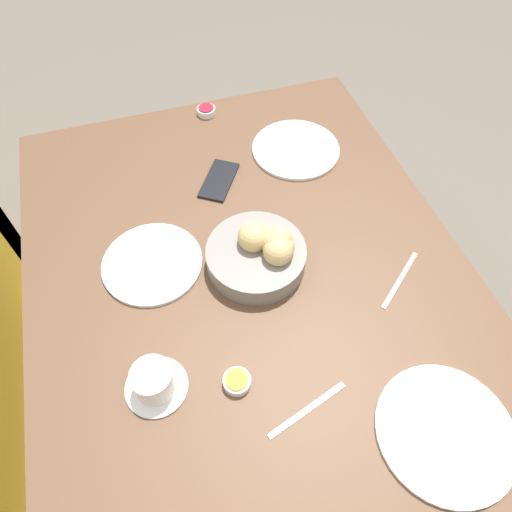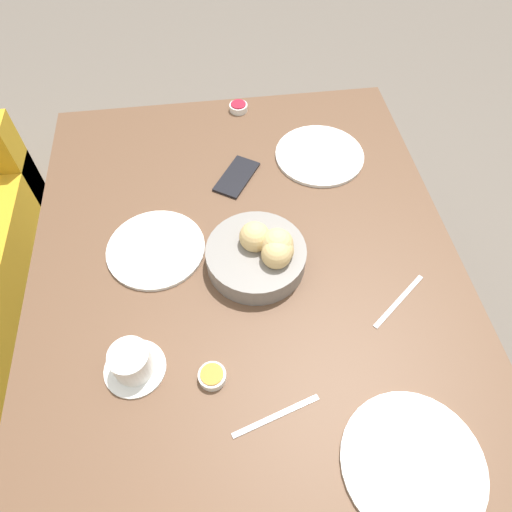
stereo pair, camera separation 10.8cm
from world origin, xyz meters
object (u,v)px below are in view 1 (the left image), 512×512
plate_near_left (445,432)px  jam_bowl_honey (237,381)px  bread_basket (261,253)px  jam_bowl_berry (206,111)px  knife_silver (307,410)px  cell_phone (219,180)px  fork_silver (400,280)px  plate_near_right (296,149)px  plate_far_center (152,263)px  coffee_cup (154,382)px

plate_near_left → jam_bowl_honey: (0.21, 0.35, 0.01)m
bread_basket → jam_bowl_honey: bearing=153.1°
jam_bowl_honey → jam_bowl_berry: bearing=-9.8°
knife_silver → cell_phone: bearing=0.5°
bread_basket → fork_silver: 0.34m
plate_near_right → jam_bowl_berry: 0.32m
jam_bowl_berry → cell_phone: 0.30m
plate_far_center → coffee_cup: size_ratio=1.88×
plate_far_center → knife_silver: bearing=-152.3°
plate_far_center → coffee_cup: bearing=171.6°
plate_near_right → fork_silver: (-0.50, -0.08, -0.00)m
jam_bowl_berry → fork_silver: bearing=-158.8°
jam_bowl_honey → knife_silver: bearing=-128.6°
bread_basket → knife_silver: 0.37m
knife_silver → cell_phone: size_ratio=1.09×
plate_near_left → jam_bowl_berry: jam_bowl_berry is taller
jam_bowl_berry → coffee_cup: bearing=159.6°
plate_near_right → knife_silver: (-0.72, 0.24, -0.00)m
coffee_cup → fork_silver: size_ratio=0.84×
plate_near_left → plate_near_right: 0.84m
fork_silver → cell_phone: size_ratio=0.92×
bread_basket → plate_near_left: (-0.48, -0.22, -0.04)m
jam_bowl_berry → cell_phone: (-0.30, 0.04, -0.01)m
bread_basket → knife_silver: bearing=176.8°
plate_near_left → jam_bowl_berry: bearing=10.7°
fork_silver → knife_silver: bearing=124.4°
plate_near_left → jam_bowl_berry: size_ratio=4.66×
jam_bowl_honey → plate_far_center: bearing=18.1°
coffee_cup → knife_silver: (-0.13, -0.28, -0.03)m
knife_silver → cell_phone: 0.66m
plate_near_right → jam_bowl_berry: bearing=40.6°
fork_silver → cell_phone: cell_phone is taller
plate_near_left → knife_silver: bearing=63.1°
bread_basket → jam_bowl_berry: size_ratio=4.13×
coffee_cup → knife_silver: bearing=-116.0°
coffee_cup → plate_far_center: bearing=-8.4°
plate_near_right → cell_phone: plate_near_right is taller
bread_basket → plate_far_center: bread_basket is taller
knife_silver → cell_phone: cell_phone is taller
bread_basket → fork_silver: size_ratio=1.55×
jam_bowl_honey → plate_near_left: bearing=-121.1°
plate_near_left → cell_phone: plate_near_left is taller
plate_near_left → plate_near_right: size_ratio=1.05×
jam_bowl_honey → fork_silver: (0.13, -0.44, -0.01)m
knife_silver → plate_near_right: bearing=-18.6°
plate_near_right → coffee_cup: 0.78m
bread_basket → jam_bowl_berry: (0.60, -0.01, -0.03)m
bread_basket → coffee_cup: bearing=127.9°
fork_silver → plate_near_left: bearing=166.1°
plate_near_right → fork_silver: 0.50m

